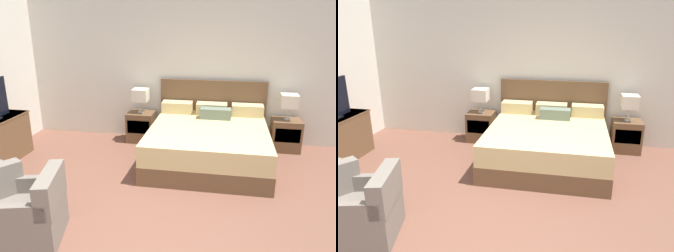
# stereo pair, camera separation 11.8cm
# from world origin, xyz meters

# --- Properties ---
(wall_back) EXTENTS (7.27, 0.06, 2.79)m
(wall_back) POSITION_xyz_m (0.00, 3.53, 1.39)
(wall_back) COLOR silver
(wall_back) RESTS_ON ground
(bed) EXTENTS (1.94, 2.03, 1.17)m
(bed) POSITION_xyz_m (0.53, 2.50, 0.33)
(bed) COLOR brown
(bed) RESTS_ON ground
(nightstand_left) EXTENTS (0.50, 0.44, 0.56)m
(nightstand_left) POSITION_xyz_m (-0.79, 3.22, 0.28)
(nightstand_left) COLOR brown
(nightstand_left) RESTS_ON ground
(nightstand_right) EXTENTS (0.50, 0.44, 0.56)m
(nightstand_right) POSITION_xyz_m (1.84, 3.22, 0.28)
(nightstand_right) COLOR brown
(nightstand_right) RESTS_ON ground
(table_lamp_left) EXTENTS (0.28, 0.28, 0.45)m
(table_lamp_left) POSITION_xyz_m (-0.79, 3.22, 0.89)
(table_lamp_left) COLOR #B7B7BC
(table_lamp_left) RESTS_ON nightstand_left
(table_lamp_right) EXTENTS (0.28, 0.28, 0.45)m
(table_lamp_right) POSITION_xyz_m (1.84, 3.22, 0.89)
(table_lamp_right) COLOR #B7B7BC
(table_lamp_right) RESTS_ON nightstand_right
(armchair_companion) EXTENTS (0.84, 0.83, 0.76)m
(armchair_companion) POSITION_xyz_m (-1.17, 0.13, 0.28)
(armchair_companion) COLOR #70665B
(armchair_companion) RESTS_ON ground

